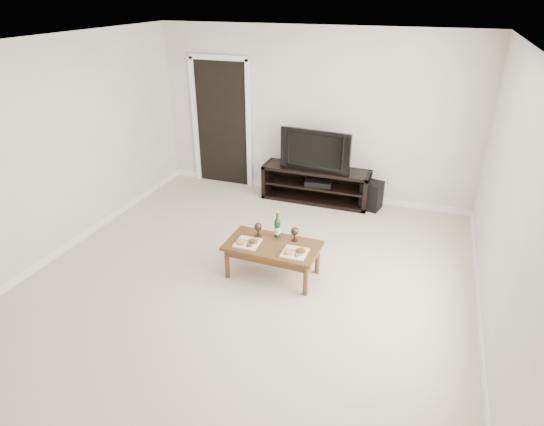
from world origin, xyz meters
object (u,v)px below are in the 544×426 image
(coffee_table, at_px, (273,260))
(television, at_px, (317,149))
(media_console, at_px, (316,185))
(subwoofer, at_px, (371,195))

(coffee_table, bearing_deg, television, 91.77)
(media_console, bearing_deg, subwoofer, 0.61)
(media_console, height_order, subwoofer, media_console)
(television, bearing_deg, coffee_table, -83.45)
(coffee_table, bearing_deg, media_console, 91.77)
(television, relative_size, subwoofer, 2.54)
(media_console, xyz_separation_m, coffee_table, (0.07, -2.22, -0.07))
(media_console, height_order, coffee_table, media_console)
(television, xyz_separation_m, subwoofer, (0.88, 0.01, -0.65))
(coffee_table, bearing_deg, subwoofer, 70.02)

